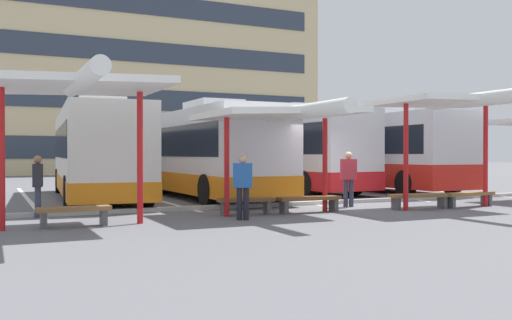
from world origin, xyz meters
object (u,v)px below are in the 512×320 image
at_px(coach_bus_0, 96,154).
at_px(bench_4, 469,196).
at_px(waiting_passenger_2, 349,175).
at_px(waiting_passenger_0, 38,182).
at_px(bench_0, 74,212).
at_px(waiting_shelter_2, 454,103).
at_px(coach_bus_2, 276,152).
at_px(bench_3, 419,197).
at_px(bench_2, 309,200).
at_px(waiting_shelter_1, 283,115).
at_px(bench_1, 246,202).
at_px(waiting_passenger_1, 243,182).
at_px(coach_bus_3, 363,153).
at_px(waiting_shelter_0, 76,87).
at_px(coach_bus_1, 200,154).

bearing_deg(coach_bus_0, bench_4, -39.30).
bearing_deg(waiting_passenger_2, waiting_passenger_0, 173.73).
bearing_deg(bench_0, waiting_shelter_2, -2.80).
relative_size(coach_bus_2, bench_3, 5.83).
distance_m(coach_bus_0, bench_3, 11.23).
bearing_deg(waiting_passenger_0, waiting_passenger_2, -6.27).
bearing_deg(waiting_shelter_2, bench_0, 177.20).
distance_m(bench_2, waiting_passenger_0, 7.14).
height_order(waiting_shelter_1, bench_1, waiting_shelter_1).
height_order(waiting_passenger_0, waiting_passenger_1, waiting_passenger_1).
height_order(coach_bus_2, coach_bus_3, coach_bus_2).
relative_size(bench_3, waiting_passenger_2, 1.13).
xyz_separation_m(waiting_passenger_0, waiting_passenger_1, (4.49, -2.77, 0.02)).
distance_m(waiting_shelter_1, bench_1, 2.51).
xyz_separation_m(coach_bus_2, coach_bus_3, (4.17, -0.59, -0.06)).
height_order(waiting_shelter_2, bench_4, waiting_shelter_2).
height_order(coach_bus_0, bench_3, coach_bus_0).
bearing_deg(coach_bus_0, bench_3, -44.65).
xyz_separation_m(waiting_shelter_0, waiting_passenger_0, (-0.58, 2.66, -2.16)).
relative_size(coach_bus_0, bench_1, 7.20).
height_order(coach_bus_2, bench_4, coach_bus_2).
distance_m(coach_bus_2, waiting_passenger_1, 11.23).
bearing_deg(waiting_passenger_0, waiting_shelter_2, -14.38).
xyz_separation_m(coach_bus_0, bench_2, (4.48, -7.38, -1.29)).
bearing_deg(coach_bus_2, waiting_shelter_1, -116.25).
distance_m(waiting_shelter_2, waiting_passenger_0, 11.77).
height_order(bench_0, bench_2, same).
relative_size(coach_bus_1, waiting_shelter_1, 2.22).
distance_m(bench_1, waiting_passenger_2, 3.90).
bearing_deg(waiting_shelter_1, coach_bus_0, 115.42).
bearing_deg(waiting_passenger_2, coach_bus_1, 114.54).
xyz_separation_m(coach_bus_3, waiting_passenger_1, (-10.01, -8.97, -0.73)).
height_order(bench_2, waiting_passenger_2, waiting_passenger_2).
relative_size(waiting_shelter_0, waiting_passenger_1, 3.04).
bearing_deg(waiting_passenger_0, bench_2, -16.02).
bearing_deg(bench_1, coach_bus_1, 80.85).
bearing_deg(waiting_shelter_2, bench_1, 169.51).
bearing_deg(bench_3, bench_4, -4.08).
height_order(bench_4, waiting_passenger_0, waiting_passenger_0).
xyz_separation_m(coach_bus_1, waiting_shelter_2, (5.09, -7.81, 1.47)).
xyz_separation_m(coach_bus_2, bench_1, (-5.29, -8.51, -1.38)).
bearing_deg(coach_bus_3, waiting_shelter_0, -147.52).
relative_size(bench_2, bench_3, 0.98).
height_order(bench_2, waiting_passenger_0, waiting_passenger_0).
bearing_deg(coach_bus_1, waiting_shelter_1, -91.42).
distance_m(waiting_passenger_1, waiting_passenger_2, 4.69).
height_order(bench_1, waiting_passenger_2, waiting_passenger_2).
distance_m(waiting_shelter_0, bench_4, 11.84).
relative_size(coach_bus_3, waiting_shelter_0, 2.46).
bearing_deg(waiting_passenger_2, bench_4, -25.80).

